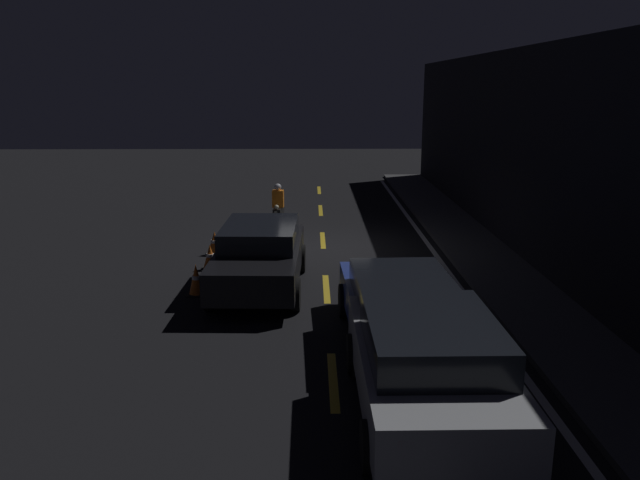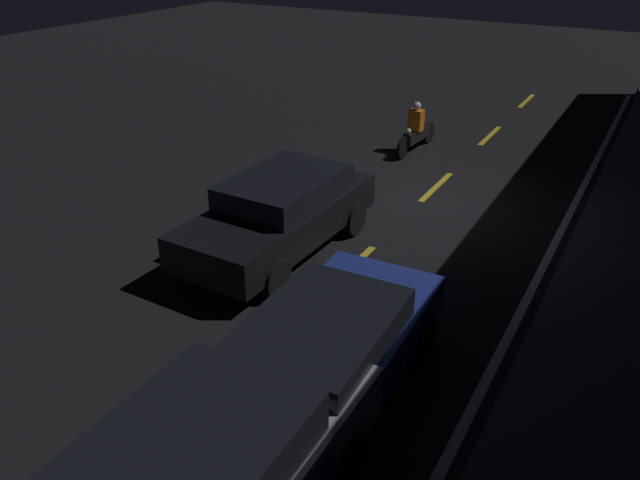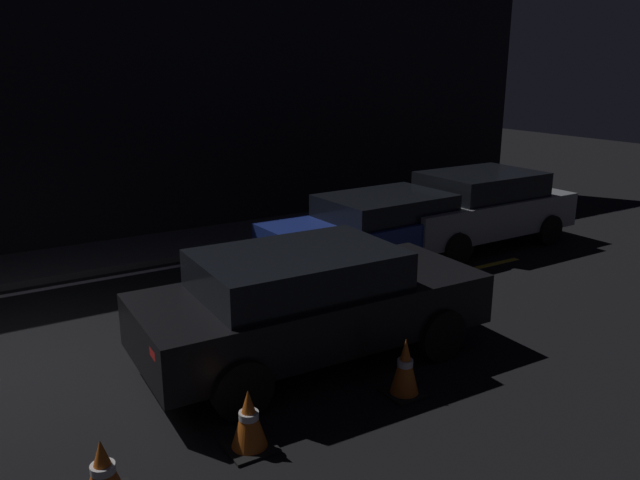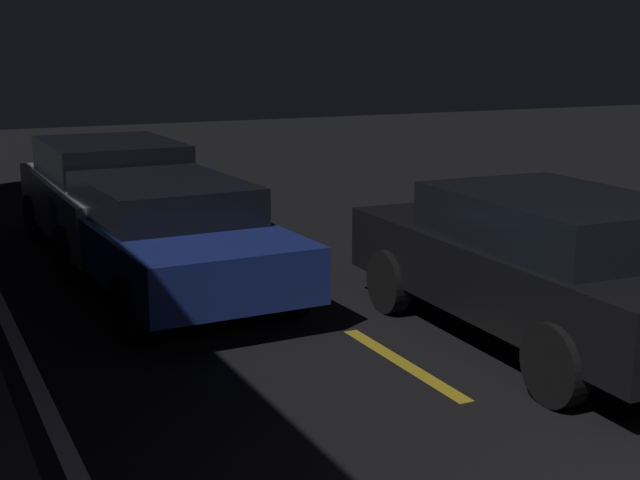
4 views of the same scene
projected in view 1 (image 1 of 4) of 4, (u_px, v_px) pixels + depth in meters
ground_plane at (323, 249)px, 17.41m from camera, size 56.00×56.00×0.00m
raised_curb at (473, 246)px, 17.45m from camera, size 28.00×1.83×0.12m
building_front at (518, 151)px, 16.83m from camera, size 28.00×0.30×5.42m
lane_dash_a at (319, 190)px, 27.11m from camera, size 2.00×0.14×0.01m
lane_dash_b at (321, 210)px, 22.75m from camera, size 2.00×0.14×0.01m
lane_dash_c at (323, 240)px, 18.38m from camera, size 2.00×0.14×0.01m
lane_dash_d at (326, 288)px, 14.02m from camera, size 2.00×0.14×0.01m
lane_dash_e at (333, 380)px, 9.65m from camera, size 2.00×0.14×0.01m
lane_solid_kerb at (431, 248)px, 17.45m from camera, size 25.20×0.14×0.01m
van_black at (260, 255)px, 13.86m from camera, size 4.43×2.02×1.45m
sedan_blue at (400, 305)px, 10.90m from camera, size 4.28×2.04×1.29m
hatchback_silver at (428, 362)px, 8.45m from camera, size 4.23×2.03×1.48m
motorcycle at (279, 208)px, 20.36m from camera, size 2.17×0.38×1.36m
traffic_cone_near at (215, 243)px, 16.77m from camera, size 0.50×0.50×0.63m
traffic_cone_mid at (210, 257)px, 15.42m from camera, size 0.46×0.46×0.63m
traffic_cone_far at (196, 280)px, 13.53m from camera, size 0.42×0.42×0.69m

